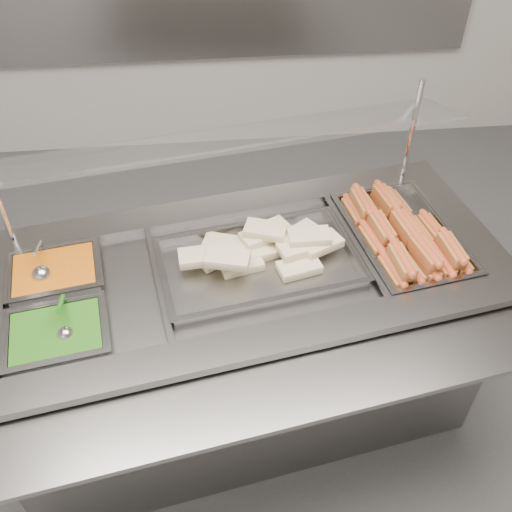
{
  "coord_description": "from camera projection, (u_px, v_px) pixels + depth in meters",
  "views": [
    {
      "loc": [
        -0.08,
        -0.84,
        2.03
      ],
      "look_at": [
        0.05,
        0.47,
        0.82
      ],
      "focal_mm": 40.0,
      "sensor_mm": 36.0,
      "label": 1
    }
  ],
  "objects": [
    {
      "name": "pan_hotdogs",
      "position": [
        401.0,
        241.0,
        1.93
      ],
      "size": [
        0.38,
        0.53,
        0.09
      ],
      "color": "gray",
      "rests_on": "steam_counter"
    },
    {
      "name": "pan_beans",
      "position": [
        57.0,
        278.0,
        1.8
      ],
      "size": [
        0.3,
        0.26,
        0.09
      ],
      "color": "gray",
      "rests_on": "steam_counter"
    },
    {
      "name": "ladle",
      "position": [
        42.0,
        273.0,
        1.75
      ],
      "size": [
        0.06,
        0.17,
        0.12
      ],
      "color": "silver",
      "rests_on": "pan_beans"
    },
    {
      "name": "pan_peas",
      "position": [
        59.0,
        340.0,
        1.61
      ],
      "size": [
        0.3,
        0.26,
        0.09
      ],
      "color": "gray",
      "rests_on": "steam_counter"
    },
    {
      "name": "tortilla_wraps",
      "position": [
        260.0,
        247.0,
        1.83
      ],
      "size": [
        0.54,
        0.27,
        0.08
      ],
      "color": "#C6B385",
      "rests_on": "pan_wraps"
    },
    {
      "name": "sneeze_guard",
      "position": [
        224.0,
        142.0,
        1.71
      ],
      "size": [
        1.49,
        0.51,
        0.39
      ],
      "color": "silver",
      "rests_on": "steam_counter"
    },
    {
      "name": "serving_spoon",
      "position": [
        65.0,
        329.0,
        1.59
      ],
      "size": [
        0.06,
        0.16,
        0.12
      ],
      "color": "silver",
      "rests_on": "pan_peas"
    },
    {
      "name": "steam_counter",
      "position": [
        244.0,
        343.0,
        2.07
      ],
      "size": [
        1.77,
        1.01,
        0.8
      ],
      "color": "slate",
      "rests_on": "ground"
    },
    {
      "name": "tray_rail",
      "position": [
        286.0,
        389.0,
        1.5
      ],
      "size": [
        1.61,
        0.59,
        0.05
      ],
      "color": "gray",
      "rests_on": "steam_counter"
    },
    {
      "name": "pan_wraps",
      "position": [
        259.0,
        265.0,
        1.82
      ],
      "size": [
        0.66,
        0.45,
        0.06
      ],
      "color": "gray",
      "rests_on": "steam_counter"
    },
    {
      "name": "hotdogs_in_buns",
      "position": [
        402.0,
        235.0,
        1.89
      ],
      "size": [
        0.34,
        0.48,
        0.1
      ],
      "color": "#974D1F",
      "rests_on": "pan_hotdogs"
    }
  ]
}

